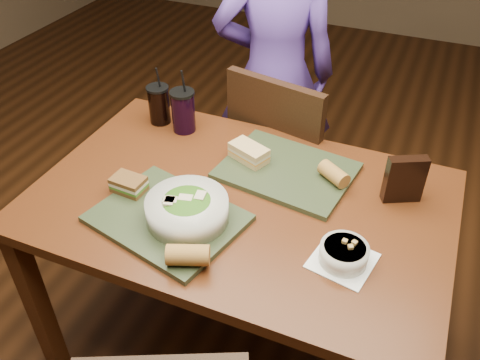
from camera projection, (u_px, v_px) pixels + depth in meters
The scene contains 15 objects.
ground at pixel (240, 339), 2.06m from camera, with size 6.00×6.00×0.00m, color #381C0B.
dining_table at pixel (240, 219), 1.65m from camera, with size 1.30×0.85×0.75m.
chair_far at pixel (279, 161), 2.15m from camera, with size 0.48×0.48×0.94m.
diner at pixel (274, 76), 2.27m from camera, with size 0.55×0.36×1.50m, color #5A399F.
tray_near at pixel (167, 218), 1.51m from camera, with size 0.42×0.32×0.02m, color #2C351F.
tray_far at pixel (287, 171), 1.70m from camera, with size 0.42×0.32×0.02m, color #2C351F.
salad_bowl at pixel (187, 208), 1.47m from camera, with size 0.24×0.24×0.08m.
soup_bowl at pixel (344, 254), 1.37m from camera, with size 0.19×0.19×0.07m.
sandwich_near at pixel (129, 184), 1.58m from camera, with size 0.11×0.08×0.05m.
sandwich_far at pixel (249, 153), 1.72m from camera, with size 0.15×0.12×0.05m.
baguette_near at pixel (188, 255), 1.34m from camera, with size 0.06×0.06×0.11m, color #AD7533.
baguette_far at pixel (334, 174), 1.62m from camera, with size 0.05×0.05×0.10m, color #AD7533.
cup_cola at pixel (159, 104), 1.91m from camera, with size 0.08×0.08×0.23m.
cup_berry at pixel (183, 111), 1.86m from camera, with size 0.09×0.09×0.25m.
chip_bag at pixel (404, 179), 1.54m from camera, with size 0.12×0.04×0.16m, color black.
Camera 1 is at (0.48, -1.13, 1.78)m, focal length 38.00 mm.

